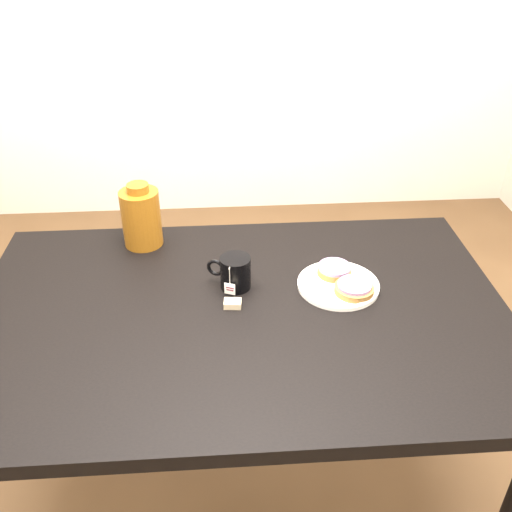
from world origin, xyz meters
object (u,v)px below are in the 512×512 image
object	(u,v)px
plate	(338,284)
bagel_package	(141,217)
teabag_pouch	(233,304)
mug	(235,272)
table	(241,334)
bagel_front	(354,288)
bagel_back	(334,270)

from	to	relation	value
plate	bagel_package	bearing A→B (deg)	154.06
teabag_pouch	mug	bearing A→B (deg)	83.82
table	bagel_front	world-z (taller)	bagel_front
bagel_front	mug	xyz separation A→B (m)	(-0.32, 0.06, 0.02)
bagel_front	teabag_pouch	world-z (taller)	bagel_front
table	plate	world-z (taller)	plate
plate	teabag_pouch	distance (m)	0.30
plate	mug	size ratio (longest dim) A/B	1.68
bagel_back	bagel_front	world-z (taller)	same
table	plate	size ratio (longest dim) A/B	6.26
bagel_back	bagel_front	distance (m)	0.10
table	teabag_pouch	size ratio (longest dim) A/B	31.11
table	bagel_package	distance (m)	0.48
plate	bagel_front	size ratio (longest dim) A/B	1.56
plate	mug	world-z (taller)	mug
bagel_front	plate	bearing A→B (deg)	127.85
plate	bagel_front	bearing A→B (deg)	-52.15
bagel_package	table	bearing A→B (deg)	-51.36
table	bagel_back	world-z (taller)	bagel_back
bagel_back	teabag_pouch	size ratio (longest dim) A/B	2.58
plate	bagel_front	xyz separation A→B (m)	(0.03, -0.04, 0.02)
bagel_back	teabag_pouch	world-z (taller)	bagel_back
table	bagel_package	world-z (taller)	bagel_package
bagel_front	mug	world-z (taller)	mug
bagel_back	bagel_front	xyz separation A→B (m)	(0.04, -0.09, -0.00)
plate	mug	xyz separation A→B (m)	(-0.28, 0.02, 0.04)
table	bagel_front	size ratio (longest dim) A/B	9.75
bagel_package	mug	bearing A→B (deg)	-42.46
table	teabag_pouch	distance (m)	0.10
bagel_back	table	bearing A→B (deg)	-154.30
table	bagel_back	distance (m)	0.32
mug	bagel_package	bearing A→B (deg)	159.04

